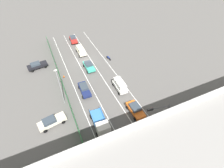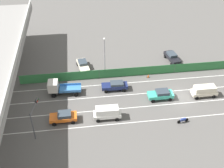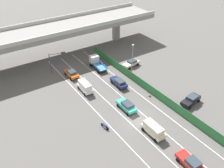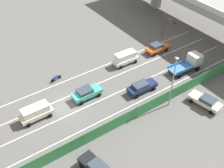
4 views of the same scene
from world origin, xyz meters
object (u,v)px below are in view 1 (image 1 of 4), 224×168
motorcycle (109,58)px  car_sedan_navy (84,89)px  car_van_white (120,85)px  traffic_cone (64,76)px  car_taxi_orange (135,109)px  parked_sedan_cream (51,121)px  car_sedan_red (73,39)px  car_van_cream (81,50)px  traffic_light (160,112)px  street_lamp (60,85)px  flatbed_truck_blue (101,125)px  parked_sedan_dark (37,65)px  car_taxi_teal (89,66)px

motorcycle → car_sedan_navy: bearing=44.3°
car_van_white → traffic_cone: size_ratio=6.48×
car_taxi_orange → car_van_white: bearing=-92.1°
car_sedan_navy → car_taxi_orange: car_taxi_orange is taller
car_taxi_orange → parked_sedan_cream: (14.29, -3.69, -0.04)m
car_van_white → car_taxi_orange: size_ratio=1.04×
car_sedan_navy → traffic_cone: size_ratio=6.88×
car_sedan_red → car_van_cream: (-0.07, 8.00, 0.26)m
parked_sedan_cream → traffic_light: traffic_light is taller
street_lamp → car_van_cream: bearing=-116.5°
traffic_light → car_van_cream: bearing=-79.9°
motorcycle → street_lamp: (14.05, 10.68, 4.37)m
car_sedan_red → flatbed_truck_blue: (3.79, 32.98, 0.42)m
car_van_white → flatbed_truck_blue: size_ratio=0.77×
car_van_white → traffic_cone: car_van_white is taller
parked_sedan_cream → street_lamp: street_lamp is taller
flatbed_truck_blue → traffic_cone: flatbed_truck_blue is taller
car_van_cream → motorcycle: bearing=135.8°
traffic_cone → traffic_light: bearing=120.5°
parked_sedan_dark → street_lamp: bearing=103.9°
car_taxi_orange → traffic_light: traffic_light is taller
parked_sedan_dark → street_lamp: street_lamp is taller
car_taxi_teal → motorcycle: bearing=-162.6°
car_sedan_red → traffic_light: (-5.05, 35.98, 2.68)m
motorcycle → traffic_light: size_ratio=0.39×
car_sedan_red → car_sedan_navy: size_ratio=1.01×
car_taxi_teal → parked_sedan_cream: size_ratio=0.90×
flatbed_truck_blue → motorcycle: bearing=-116.8°
car_taxi_orange → car_taxi_teal: bearing=-78.5°
car_sedan_navy → traffic_cone: (2.91, -6.75, -0.57)m
traffic_light → motorcycle: bearing=-92.3°
car_sedan_navy → car_taxi_orange: bearing=127.0°
parked_sedan_dark → traffic_cone: size_ratio=7.17×
motorcycle → traffic_cone: bearing=11.7°
car_van_white → parked_sedan_dark: (15.08, -15.16, -0.30)m
traffic_cone → car_taxi_teal: bearing=-173.9°
car_taxi_teal → traffic_cone: (6.38, 0.68, -0.60)m
parked_sedan_cream → street_lamp: 6.40m
car_sedan_red → flatbed_truck_blue: 33.20m
car_sedan_red → parked_sedan_dark: bearing=41.0°
car_taxi_orange → parked_sedan_dark: same height
car_van_white → traffic_light: (-1.62, 10.68, 2.37)m
car_taxi_teal → parked_sedan_cream: car_taxi_teal is taller
car_sedan_navy → street_lamp: size_ratio=0.58×
car_taxi_orange → street_lamp: bearing=-34.3°
parked_sedan_cream → traffic_cone: (-4.56, -12.11, -0.55)m
car_van_cream → traffic_cone: 10.65m
car_taxi_orange → traffic_cone: 18.57m
car_van_white → car_sedan_red: car_van_white is taller
car_van_cream → car_taxi_teal: bearing=88.2°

